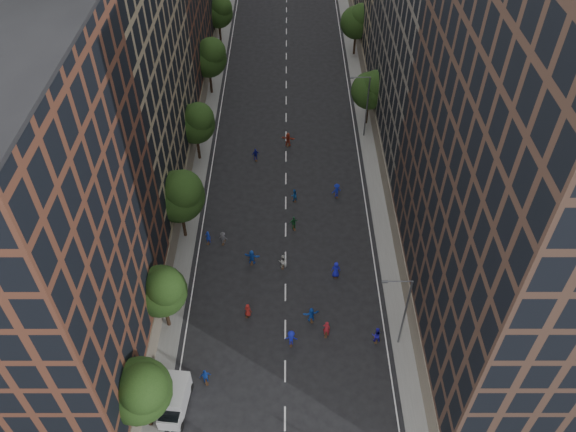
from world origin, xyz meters
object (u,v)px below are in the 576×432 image
object	(u,v)px
cargo_van	(175,400)
skater_2	(376,335)
streetlamp_far	(365,104)
streetlamp_near	(403,309)

from	to	relation	value
cargo_van	skater_2	distance (m)	19.01
streetlamp_far	cargo_van	world-z (taller)	streetlamp_far
cargo_van	skater_2	xyz separation A→B (m)	(17.79, 6.68, -0.35)
skater_2	cargo_van	bearing A→B (deg)	20.69
skater_2	streetlamp_near	bearing A→B (deg)	172.29
streetlamp_near	cargo_van	bearing A→B (deg)	-161.90
streetlamp_far	cargo_van	size ratio (longest dim) A/B	1.97
streetlamp_near	streetlamp_far	bearing A→B (deg)	90.00
streetlamp_near	skater_2	world-z (taller)	streetlamp_near
streetlamp_near	streetlamp_far	size ratio (longest dim) A/B	1.00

